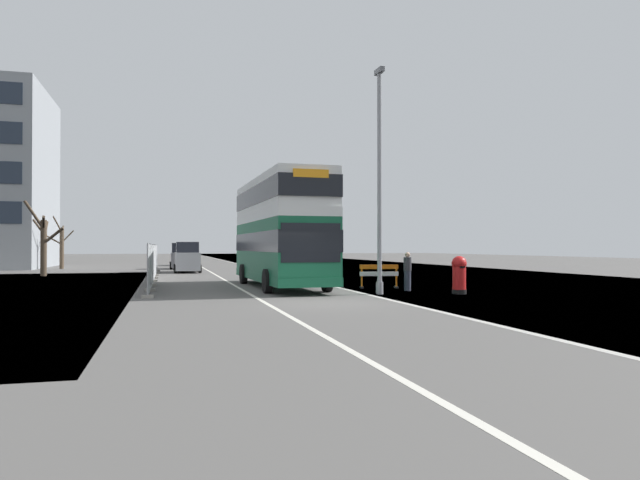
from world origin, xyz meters
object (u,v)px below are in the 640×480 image
object	(u,v)px
car_receding_far	(189,255)
car_oncoming_near	(187,258)
car_receding_mid	(182,257)
pedestrian_at_kerb	(408,271)
double_decker_bus	(280,230)
lamppost_foreground	(379,187)
roadworks_barrier	(379,273)
red_pillar_postbox	(459,273)

from	to	relation	value
car_receding_far	car_oncoming_near	bearing A→B (deg)	-92.69
car_oncoming_near	car_receding_mid	bearing A→B (deg)	91.48
car_receding_far	pedestrian_at_kerb	size ratio (longest dim) A/B	2.45
pedestrian_at_kerb	car_receding_mid	bearing A→B (deg)	107.33
double_decker_bus	car_receding_far	world-z (taller)	double_decker_bus
lamppost_foreground	car_receding_far	world-z (taller)	lamppost_foreground
car_oncoming_near	car_receding_mid	distance (m)	7.07
double_decker_bus	roadworks_barrier	world-z (taller)	double_decker_bus
car_oncoming_near	car_receding_far	xyz separation A→B (m)	(0.76, 16.24, -0.01)
red_pillar_postbox	pedestrian_at_kerb	size ratio (longest dim) A/B	0.92
roadworks_barrier	car_receding_mid	bearing A→B (deg)	107.21
red_pillar_postbox	roadworks_barrier	size ratio (longest dim) A/B	0.85
double_decker_bus	car_receding_far	xyz separation A→B (m)	(-2.92, 33.46, -1.65)
double_decker_bus	car_oncoming_near	size ratio (longest dim) A/B	2.50
pedestrian_at_kerb	red_pillar_postbox	bearing A→B (deg)	-56.08
car_oncoming_near	car_receding_far	size ratio (longest dim) A/B	1.09
red_pillar_postbox	car_oncoming_near	xyz separation A→B (m)	(-9.92, 22.97, 0.21)
car_receding_mid	pedestrian_at_kerb	world-z (taller)	car_receding_mid
red_pillar_postbox	car_receding_mid	world-z (taller)	car_receding_mid
double_decker_bus	lamppost_foreground	bearing A→B (deg)	-58.81
lamppost_foreground	car_oncoming_near	xyz separation A→B (m)	(-6.75, 22.29, -3.26)
lamppost_foreground	roadworks_barrier	distance (m)	4.96
car_receding_far	roadworks_barrier	bearing A→B (deg)	-78.55
car_oncoming_near	roadworks_barrier	bearing A→B (deg)	-67.48
red_pillar_postbox	lamppost_foreground	bearing A→B (deg)	167.99
car_receding_mid	double_decker_bus	bearing A→B (deg)	-80.96
car_receding_far	lamppost_foreground	bearing A→B (deg)	-81.17
double_decker_bus	red_pillar_postbox	size ratio (longest dim) A/B	7.28
red_pillar_postbox	car_receding_mid	distance (m)	31.68
car_oncoming_near	car_receding_far	distance (m)	16.26
double_decker_bus	lamppost_foreground	world-z (taller)	lamppost_foreground
car_receding_mid	pedestrian_at_kerb	size ratio (longest dim) A/B	2.49
red_pillar_postbox	car_oncoming_near	bearing A→B (deg)	113.36
double_decker_bus	red_pillar_postbox	distance (m)	8.69
roadworks_barrier	double_decker_bus	bearing A→B (deg)	155.81
car_oncoming_near	car_receding_mid	xyz separation A→B (m)	(-0.18, 7.06, -0.02)
car_receding_mid	lamppost_foreground	bearing A→B (deg)	-76.71
red_pillar_postbox	car_receding_far	world-z (taller)	car_receding_far
double_decker_bus	roadworks_barrier	xyz separation A→B (m)	(4.25, -1.91, -2.02)
lamppost_foreground	car_receding_far	size ratio (longest dim) A/B	2.22
pedestrian_at_kerb	car_receding_far	bearing A→B (deg)	101.84
lamppost_foreground	roadworks_barrier	world-z (taller)	lamppost_foreground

